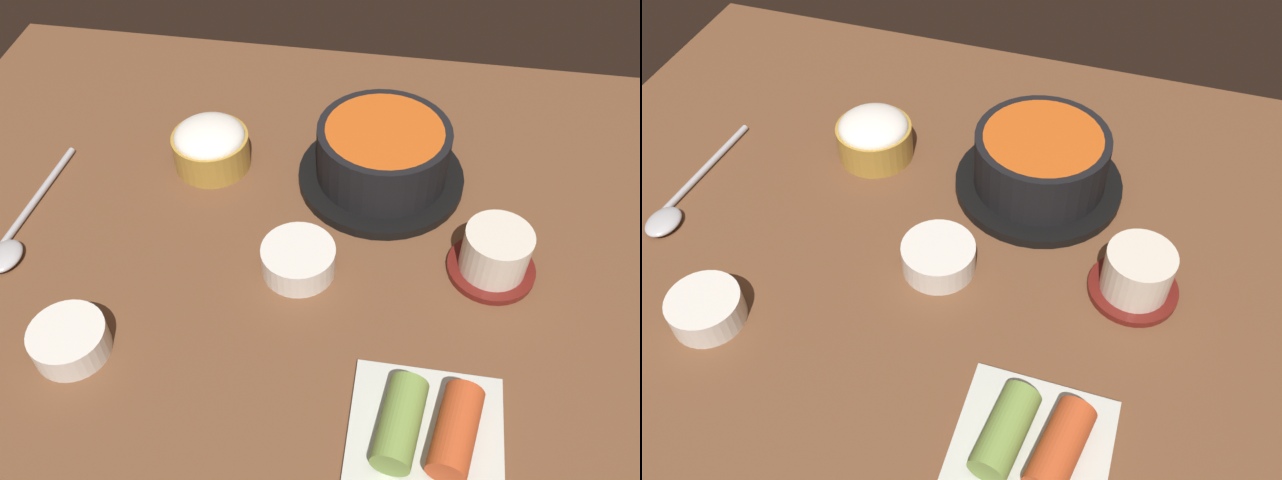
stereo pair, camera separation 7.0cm
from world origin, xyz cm
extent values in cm
cube|color=brown|center=(0.00, 0.00, 1.00)|extent=(100.00, 76.00, 2.00)
cylinder|color=black|center=(7.21, 11.31, 2.61)|extent=(19.61, 19.61, 1.21)
cylinder|color=black|center=(7.21, 11.31, 6.45)|extent=(15.30, 15.30, 6.47)
cylinder|color=#D15619|center=(7.21, 11.31, 9.38)|extent=(13.47, 13.47, 0.60)
cylinder|color=#B78C38|center=(-13.36, 11.08, 4.11)|extent=(9.19, 9.19, 4.23)
ellipsoid|color=white|center=(-13.36, 11.08, 6.23)|extent=(8.46, 8.46, 3.22)
cylinder|color=maroon|center=(20.08, -0.84, 2.40)|extent=(9.25, 9.25, 0.80)
cylinder|color=silver|center=(20.08, -0.84, 5.28)|extent=(6.97, 6.97, 4.96)
cylinder|color=#C6D18C|center=(20.08, -0.84, 7.46)|extent=(5.92, 5.92, 0.40)
cylinder|color=white|center=(-0.04, -3.81, 3.60)|extent=(7.82, 7.82, 3.20)
cylinder|color=#386B2D|center=(-0.04, -3.81, 4.90)|extent=(6.42, 6.42, 0.50)
cube|color=silver|center=(14.26, -21.13, 2.50)|extent=(13.34, 13.34, 1.00)
cylinder|color=#7A9E47|center=(11.92, -21.13, 4.73)|extent=(4.55, 8.41, 3.46)
cylinder|color=#C64C23|center=(16.60, -21.13, 4.73)|extent=(4.89, 8.51, 3.46)
cylinder|color=white|center=(-19.60, -17.08, 3.57)|extent=(7.31, 7.31, 3.15)
cylinder|color=#386B2D|center=(-19.60, -17.08, 4.85)|extent=(5.99, 5.99, 0.50)
cylinder|color=#B7B7BC|center=(-31.91, 1.32, 2.40)|extent=(2.10, 17.91, 0.80)
ellipsoid|color=#B7B7BC|center=(-31.26, -7.61, 2.72)|extent=(3.60, 4.68, 1.26)
camera|label=1|loc=(9.38, -48.08, 57.31)|focal=37.71mm
camera|label=2|loc=(16.19, -46.46, 57.31)|focal=37.71mm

